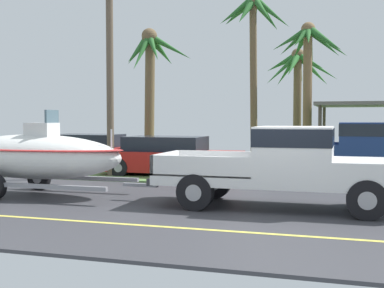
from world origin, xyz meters
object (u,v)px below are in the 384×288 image
at_px(parked_sedan_near, 171,157).
at_px(palm_tree_mid, 253,29).
at_px(parked_sedan_far, 91,152).
at_px(palm_tree_far_right, 150,65).
at_px(palm_tree_near_left, 309,56).
at_px(utility_pole, 110,41).
at_px(parked_pickup_background, 365,148).
at_px(palm_tree_far_left, 298,77).
at_px(pickup_truck_towing, 293,163).
at_px(boat_on_trailer, 33,156).

xyz_separation_m(parked_sedan_near, palm_tree_mid, (2.10, 4.15, 5.00)).
height_order(parked_sedan_far, palm_tree_far_right, palm_tree_far_right).
distance_m(palm_tree_near_left, utility_pole, 8.76).
height_order(palm_tree_far_right, utility_pole, utility_pole).
distance_m(parked_sedan_near, palm_tree_near_left, 7.94).
height_order(parked_pickup_background, utility_pole, utility_pole).
bearing_deg(utility_pole, parked_sedan_near, 24.28).
distance_m(parked_sedan_far, palm_tree_mid, 8.23).
bearing_deg(parked_sedan_near, palm_tree_far_left, 64.92).
height_order(palm_tree_mid, utility_pole, utility_pole).
distance_m(pickup_truck_towing, parked_sedan_far, 10.74).
xyz_separation_m(boat_on_trailer, palm_tree_near_left, (6.30, 10.47, 3.62)).
bearing_deg(utility_pole, palm_tree_far_right, 95.91).
height_order(parked_pickup_background, palm_tree_near_left, palm_tree_near_left).
height_order(pickup_truck_towing, parked_sedan_far, pickup_truck_towing).
bearing_deg(palm_tree_far_right, palm_tree_far_left, 31.47).
height_order(palm_tree_near_left, palm_tree_far_right, palm_tree_near_left).
bearing_deg(palm_tree_near_left, utility_pole, -134.87).
height_order(palm_tree_mid, palm_tree_far_right, palm_tree_mid).
xyz_separation_m(boat_on_trailer, utility_pole, (0.12, 4.26, 3.61)).
height_order(palm_tree_near_left, palm_tree_mid, palm_tree_mid).
distance_m(pickup_truck_towing, parked_pickup_background, 6.05).
height_order(pickup_truck_towing, parked_sedan_near, pickup_truck_towing).
relative_size(pickup_truck_towing, boat_on_trailer, 0.90).
bearing_deg(parked_sedan_near, parked_sedan_far, 159.74).
relative_size(parked_sedan_far, palm_tree_far_left, 0.88).
xyz_separation_m(palm_tree_far_left, utility_pole, (-5.50, -8.59, 0.68)).
height_order(parked_sedan_near, palm_tree_near_left, palm_tree_near_left).
xyz_separation_m(parked_sedan_far, palm_tree_far_left, (7.46, 6.33, 3.28)).
bearing_deg(pickup_truck_towing, parked_pickup_background, 73.54).
bearing_deg(boat_on_trailer, parked_sedan_near, 68.67).
bearing_deg(palm_tree_far_left, parked_sedan_near, -115.08).
distance_m(parked_pickup_background, parked_sedan_near, 6.46).
bearing_deg(pickup_truck_towing, parked_sedan_near, 132.58).
bearing_deg(parked_sedan_far, parked_sedan_near, -20.26).
height_order(boat_on_trailer, utility_pole, utility_pole).
relative_size(parked_pickup_background, palm_tree_mid, 0.82).
distance_m(boat_on_trailer, parked_pickup_background, 10.21).
height_order(palm_tree_near_left, palm_tree_far_left, palm_tree_near_left).
distance_m(palm_tree_mid, palm_tree_far_left, 4.27).
distance_m(pickup_truck_towing, palm_tree_near_left, 11.08).
distance_m(boat_on_trailer, parked_sedan_far, 6.79).
distance_m(palm_tree_near_left, palm_tree_far_right, 6.82).
bearing_deg(boat_on_trailer, utility_pole, 88.41).
relative_size(palm_tree_far_left, utility_pole, 0.59).
relative_size(boat_on_trailer, palm_tree_far_left, 1.17).
relative_size(pickup_truck_towing, palm_tree_mid, 0.79).
bearing_deg(parked_pickup_background, palm_tree_far_right, 159.03).
relative_size(palm_tree_near_left, utility_pole, 0.67).
bearing_deg(palm_tree_mid, boat_on_trailer, -113.85).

